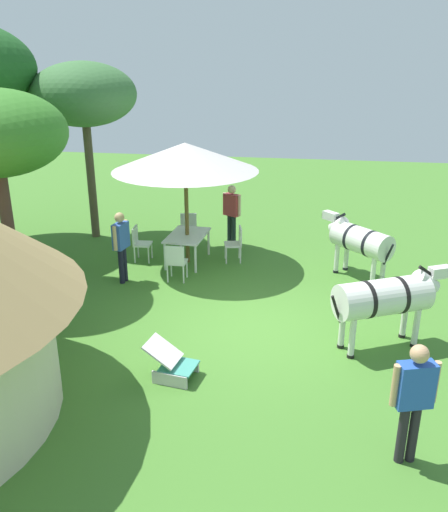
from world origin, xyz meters
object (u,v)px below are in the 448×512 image
at_px(guest_beside_umbrella, 121,241).
at_px(acacia_tree_left_background, 84,95).
at_px(patio_chair_near_hut, 189,228).
at_px(zebra_nearest_camera, 359,241).
at_px(guest_behind_table, 232,209).
at_px(standing_watcher, 414,394).
at_px(shade_umbrella, 185,157).
at_px(patio_chair_east_end, 139,241).
at_px(striped_lounge_chair, 173,363).
at_px(patio_dining_table, 187,238).
at_px(patio_chair_west_end, 236,242).
at_px(patio_chair_near_lawn, 176,260).
at_px(zebra_by_umbrella, 385,298).

height_order(guest_beside_umbrella, acacia_tree_left_background, acacia_tree_left_background).
distance_m(patio_chair_near_hut, zebra_nearest_camera, 4.71).
relative_size(guest_behind_table, standing_watcher, 0.98).
height_order(shade_umbrella, patio_chair_east_end, shade_umbrella).
relative_size(guest_beside_umbrella, striped_lounge_chair, 1.90).
relative_size(patio_dining_table, guest_behind_table, 0.87).
relative_size(shade_umbrella, acacia_tree_left_background, 0.73).
relative_size(guest_behind_table, zebra_nearest_camera, 0.99).
bearing_deg(patio_chair_west_end, shade_umbrella, 90.00).
bearing_deg(patio_chair_west_end, patio_dining_table, 90.00).
bearing_deg(patio_chair_near_hut, striped_lounge_chair, 88.91).
xyz_separation_m(patio_chair_near_lawn, standing_watcher, (-5.25, -4.39, 0.51)).
xyz_separation_m(patio_chair_near_hut, patio_chair_east_end, (-1.30, 0.98, 0.00)).
distance_m(shade_umbrella, guest_beside_umbrella, 2.53).
relative_size(zebra_nearest_camera, acacia_tree_left_background, 0.35).
relative_size(standing_watcher, zebra_by_umbrella, 0.79).
bearing_deg(zebra_nearest_camera, patio_chair_near_lawn, 148.18).
xyz_separation_m(patio_chair_near_lawn, zebra_nearest_camera, (0.89, -4.16, 0.41)).
bearing_deg(zebra_nearest_camera, guest_behind_table, 106.27).
distance_m(patio_dining_table, zebra_by_umbrella, 5.65).
xyz_separation_m(patio_chair_west_end, acacia_tree_left_background, (1.31, 4.32, 3.43)).
relative_size(patio_chair_near_hut, guest_behind_table, 0.54).
relative_size(patio_chair_east_end, zebra_nearest_camera, 0.53).
distance_m(patio_chair_near_lawn, zebra_nearest_camera, 4.28).
bearing_deg(patio_chair_near_lawn, striped_lounge_chair, -77.47).
bearing_deg(patio_chair_east_end, guest_behind_table, 123.21).
relative_size(patio_chair_east_end, guest_behind_table, 0.54).
relative_size(shade_umbrella, patio_chair_near_lawn, 3.93).
bearing_deg(shade_umbrella, zebra_nearest_camera, -94.78).
bearing_deg(patio_chair_near_hut, patio_chair_near_lawn, 84.54).
bearing_deg(standing_watcher, acacia_tree_left_background, 115.52).
xyz_separation_m(patio_dining_table, standing_watcher, (-6.48, -4.40, 0.38)).
height_order(patio_chair_near_hut, patio_chair_east_end, same).
distance_m(guest_behind_table, zebra_nearest_camera, 3.79).
height_order(patio_dining_table, guest_behind_table, guest_behind_table).
bearing_deg(shade_umbrella, striped_lounge_chair, -169.73).
bearing_deg(patio_chair_near_lawn, patio_chair_near_hut, 95.46).
bearing_deg(guest_behind_table, patio_chair_east_end, 66.68).
relative_size(patio_chair_near_lawn, standing_watcher, 0.52).
distance_m(shade_umbrella, zebra_nearest_camera, 4.55).
height_order(shade_umbrella, guest_beside_umbrella, shade_umbrella).
relative_size(guest_behind_table, striped_lounge_chair, 1.90).
height_order(guest_beside_umbrella, striped_lounge_chair, guest_beside_umbrella).
bearing_deg(guest_beside_umbrella, acacia_tree_left_background, 41.95).
bearing_deg(guest_beside_umbrella, patio_chair_near_lawn, -68.92).
distance_m(patio_dining_table, standing_watcher, 7.85).
height_order(patio_chair_east_end, patio_chair_west_end, same).
height_order(patio_chair_east_end, zebra_by_umbrella, zebra_by_umbrella).
relative_size(patio_chair_near_hut, patio_chair_near_lawn, 1.00).
distance_m(guest_behind_table, zebra_by_umbrella, 6.17).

